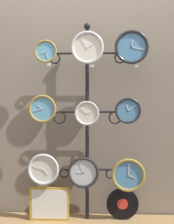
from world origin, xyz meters
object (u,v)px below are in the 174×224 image
(display_stand, at_px, (87,154))
(clock_middle_left, at_px, (43,109))
(clock_bottom_right, at_px, (128,175))
(clock_top_center, at_px, (87,48))
(clock_top_right, at_px, (132,47))
(clock_top_left, at_px, (46,51))
(vinyl_record, at_px, (123,204))
(clock_bottom_left, at_px, (43,169))
(clock_bottom_center, at_px, (83,172))
(clock_middle_right, at_px, (128,111))
(clock_middle_center, at_px, (86,113))
(picture_frame, at_px, (49,204))

(display_stand, distance_m, clock_middle_left, 0.64)
(clock_bottom_right, bearing_deg, clock_top_center, -179.33)
(clock_top_right, bearing_deg, clock_top_left, 178.11)
(clock_top_right, height_order, vinyl_record, clock_top_right)
(clock_top_right, distance_m, clock_middle_left, 1.05)
(clock_bottom_left, relative_size, clock_bottom_center, 1.00)
(clock_top_right, bearing_deg, clock_middle_right, 173.86)
(clock_top_center, distance_m, clock_bottom_right, 1.30)
(clock_bottom_right, bearing_deg, clock_top_left, 178.21)
(clock_top_center, height_order, clock_top_right, clock_top_right)
(clock_middle_left, bearing_deg, clock_top_left, 42.01)
(clock_top_left, distance_m, clock_bottom_left, 1.16)
(clock_middle_center, relative_size, clock_bottom_left, 0.77)
(clock_top_right, height_order, clock_middle_left, clock_top_right)
(clock_top_left, bearing_deg, clock_bottom_left, -123.91)
(display_stand, bearing_deg, clock_top_left, -169.38)
(clock_bottom_center, relative_size, clock_bottom_right, 0.94)
(picture_frame, bearing_deg, clock_bottom_center, -3.48)
(clock_middle_center, height_order, picture_frame, clock_middle_center)
(clock_middle_right, height_order, vinyl_record, clock_middle_right)
(clock_top_center, bearing_deg, clock_bottom_left, -179.51)
(clock_middle_center, distance_m, picture_frame, 0.99)
(vinyl_record, bearing_deg, picture_frame, -176.19)
(picture_frame, bearing_deg, clock_bottom_right, -2.70)
(clock_top_center, height_order, clock_bottom_left, clock_top_center)
(vinyl_record, bearing_deg, clock_bottom_center, -169.91)
(clock_top_center, height_order, picture_frame, clock_top_center)
(clock_middle_right, bearing_deg, display_stand, 165.90)
(clock_top_center, height_order, clock_middle_left, clock_top_center)
(clock_middle_right, distance_m, clock_bottom_left, 1.01)
(clock_middle_center, bearing_deg, clock_top_right, -2.06)
(display_stand, xyz_separation_m, clock_top_left, (-0.40, -0.08, 1.03))
(clock_top_left, distance_m, clock_middle_center, 0.73)
(clock_middle_left, bearing_deg, clock_middle_center, 1.93)
(clock_bottom_left, bearing_deg, clock_top_left, 56.09)
(clock_top_right, height_order, clock_bottom_center, clock_top_right)
(clock_top_right, height_order, clock_middle_right, clock_top_right)
(clock_middle_right, xyz_separation_m, clock_bottom_center, (-0.43, 0.01, -0.61))
(clock_top_center, distance_m, vinyl_record, 1.60)
(clock_bottom_center, bearing_deg, clock_bottom_right, -2.09)
(clock_bottom_center, height_order, vinyl_record, clock_bottom_center)
(clock_top_center, bearing_deg, clock_middle_right, 0.84)
(clock_middle_right, relative_size, vinyl_record, 0.78)
(clock_top_left, height_order, clock_bottom_left, clock_top_left)
(display_stand, height_order, clock_top_right, display_stand)
(clock_bottom_left, xyz_separation_m, clock_bottom_right, (0.83, 0.01, -0.05))
(clock_middle_left, bearing_deg, display_stand, 13.27)
(clock_middle_left, relative_size, clock_middle_center, 1.15)
(clock_bottom_left, xyz_separation_m, vinyl_record, (0.79, 0.09, -0.37))
(clock_top_left, bearing_deg, clock_bottom_center, -1.43)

